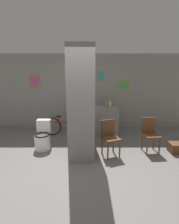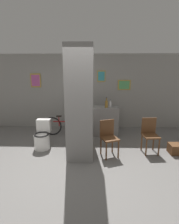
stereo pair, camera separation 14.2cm
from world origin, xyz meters
The scene contains 11 objects.
ground_plane centered at (0.00, 0.00, 0.00)m, with size 14.00×14.00×0.00m, color slate.
wall_back centered at (0.00, 2.63, 1.30)m, with size 8.00×0.09×2.60m.
pillar_center centered at (0.13, 0.63, 1.30)m, with size 0.63×1.27×2.60m.
counter_shelf centered at (0.50, 1.81, 0.47)m, with size 1.44×0.44×0.93m.
toilet centered at (-0.93, 0.80, 0.31)m, with size 0.41×0.57×0.75m.
chair_near_pillar centered at (0.82, 0.43, 0.50)m, with size 0.48×0.48×0.88m.
chair_by_doorway centered at (1.88, 0.63, 0.50)m, with size 0.41×0.41×0.88m.
bicycle centered at (-0.43, 1.75, 0.32)m, with size 1.51×0.42×0.65m.
bottle_tall centered at (0.84, 1.73, 1.05)m, with size 0.09×0.09×0.32m.
bottle_short centered at (0.96, 1.77, 1.02)m, with size 0.08×0.08×0.24m.
floor_crate centered at (2.52, 0.55, 0.12)m, with size 0.31×0.31×0.25m.
Camera 1 is at (0.32, -3.57, 2.07)m, focal length 28.00 mm.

